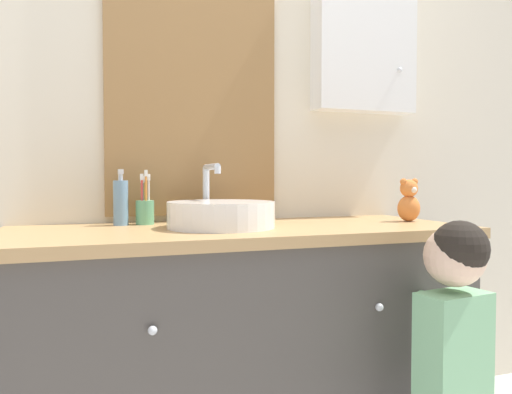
# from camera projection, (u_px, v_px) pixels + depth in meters

# --- Properties ---
(wall_back) EXTENTS (3.20, 0.18, 2.50)m
(wall_back) POSITION_uv_depth(u_px,v_px,m) (224.00, 96.00, 1.93)
(wall_back) COLOR beige
(wall_back) RESTS_ON ground_plane
(vanity_counter) EXTENTS (1.49, 0.59, 0.80)m
(vanity_counter) POSITION_uv_depth(u_px,v_px,m) (243.00, 346.00, 1.65)
(vanity_counter) COLOR #4C4742
(vanity_counter) RESTS_ON ground_plane
(sink_basin) EXTENTS (0.35, 0.40, 0.21)m
(sink_basin) POSITION_uv_depth(u_px,v_px,m) (221.00, 213.00, 1.61)
(sink_basin) COLOR white
(sink_basin) RESTS_ON vanity_counter
(toothbrush_holder) EXTENTS (0.06, 0.06, 0.19)m
(toothbrush_holder) POSITION_uv_depth(u_px,v_px,m) (145.00, 209.00, 1.72)
(toothbrush_holder) COLOR #66B27F
(toothbrush_holder) RESTS_ON vanity_counter
(soap_dispenser) EXTENTS (0.05, 0.05, 0.19)m
(soap_dispenser) POSITION_uv_depth(u_px,v_px,m) (121.00, 202.00, 1.69)
(soap_dispenser) COLOR #6B93B2
(soap_dispenser) RESTS_ON vanity_counter
(child_figure) EXTENTS (0.21, 0.43, 0.85)m
(child_figure) POSITION_uv_depth(u_px,v_px,m) (453.00, 341.00, 1.36)
(child_figure) COLOR slate
(child_figure) RESTS_ON ground_plane
(teddy_bear) EXTENTS (0.09, 0.07, 0.16)m
(teddy_bear) POSITION_uv_depth(u_px,v_px,m) (409.00, 201.00, 1.84)
(teddy_bear) COLOR orange
(teddy_bear) RESTS_ON vanity_counter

